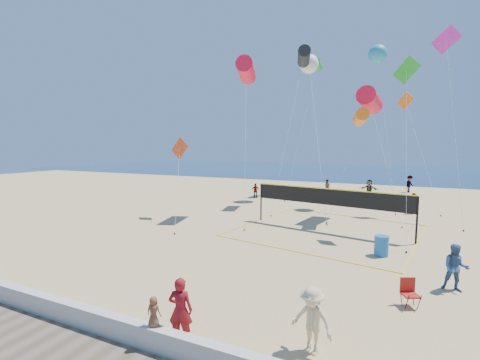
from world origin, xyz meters
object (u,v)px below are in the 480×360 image
at_px(camp_chair, 409,291).
at_px(volleyball_net, 328,201).
at_px(woman, 180,310).
at_px(trash_barrel, 381,246).

distance_m(camp_chair, volleyball_net, 9.38).
height_order(woman, volleyball_net, volleyball_net).
xyz_separation_m(woman, trash_barrel, (4.73, 9.51, -0.40)).
bearing_deg(camp_chair, trash_barrel, 75.33).
bearing_deg(woman, volleyball_net, -115.09).
height_order(camp_chair, trash_barrel, trash_barrel).
xyz_separation_m(trash_barrel, volleyball_net, (-3.05, 3.58, 1.33)).
height_order(camp_chair, volleyball_net, volleyball_net).
distance_m(woman, trash_barrel, 10.63).
distance_m(woman, camp_chair, 7.31).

